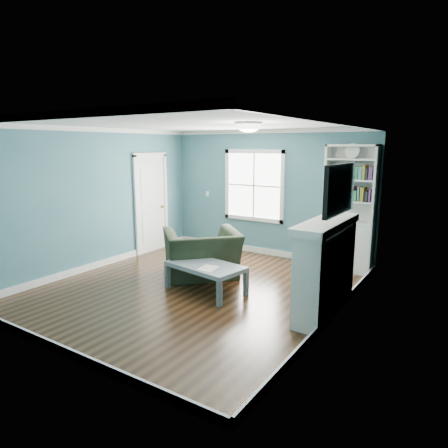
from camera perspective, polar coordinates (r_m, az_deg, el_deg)
The scene contains 13 objects.
floor at distance 6.57m, azimuth -4.12°, elevation -9.16°, with size 5.00×5.00×0.00m, color black.
room_walls at distance 6.20m, azimuth -4.32°, elevation 4.68°, with size 5.00×5.00×5.00m.
trim at distance 6.25m, azimuth -4.27°, elevation 1.54°, with size 4.50×5.00×2.60m.
window at distance 8.46m, azimuth 4.30°, elevation 5.50°, with size 1.40×0.06×1.50m.
bookshelf at distance 7.59m, azimuth 17.39°, elevation 0.36°, with size 0.90×0.35×2.31m.
fireplace at distance 5.61m, azimuth 14.41°, elevation -6.21°, with size 0.44×1.58×1.30m.
tv at distance 5.36m, azimuth 16.19°, elevation 4.80°, with size 0.06×1.10×0.65m, color black.
door at distance 8.76m, azimuth -10.35°, elevation 3.05°, with size 0.12×0.98×2.17m.
ceiling_fixture at distance 5.76m, azimuth 3.53°, elevation 13.83°, with size 0.38×0.38×0.15m.
light_switch at distance 9.12m, azimuth -2.37°, elevation 4.34°, with size 0.08×0.01×0.12m, color white.
recliner at distance 7.01m, azimuth -3.17°, elevation -3.15°, with size 1.26×0.82×1.10m, color black.
coffee_table at distance 6.32m, azimuth -2.67°, elevation -6.26°, with size 1.32×0.86×0.45m.
paper_sheet at distance 6.10m, azimuth -2.30°, elevation -6.31°, with size 0.25×0.31×0.00m, color white.
Camera 1 is at (3.73, -4.91, 2.27)m, focal length 32.00 mm.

